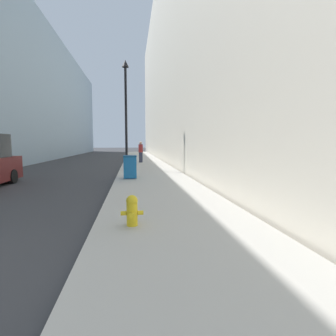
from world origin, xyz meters
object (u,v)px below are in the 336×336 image
(fire_hydrant, at_px, (132,210))
(pedestrian_on_sidewalk, at_px, (141,152))
(trash_bin, at_px, (130,167))
(lamppost, at_px, (126,106))

(fire_hydrant, height_order, pedestrian_on_sidewalk, pedestrian_on_sidewalk)
(fire_hydrant, relative_size, trash_bin, 0.58)
(fire_hydrant, xyz_separation_m, lamppost, (-0.36, 11.81, 3.73))
(lamppost, xyz_separation_m, pedestrian_on_sidewalk, (1.08, 5.85, -3.15))
(fire_hydrant, relative_size, pedestrian_on_sidewalk, 0.35)
(fire_hydrant, xyz_separation_m, pedestrian_on_sidewalk, (0.73, 17.67, 0.58))
(lamppost, distance_m, pedestrian_on_sidewalk, 6.74)
(pedestrian_on_sidewalk, bearing_deg, lamppost, -100.50)
(lamppost, bearing_deg, fire_hydrant, -88.27)
(fire_hydrant, height_order, lamppost, lamppost)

